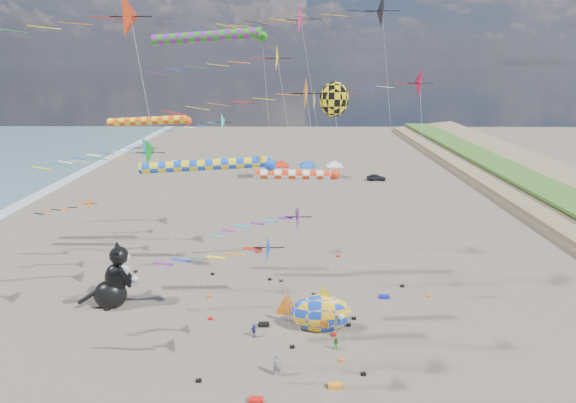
# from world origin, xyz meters

# --- Properties ---
(delta_kite_0) EXTENTS (16.00, 3.12, 26.03)m
(delta_kite_0) POSITION_xyz_m (1.37, 24.15, 24.24)
(delta_kite_0) COLOR #EF185A
(delta_kite_0) RESTS_ON ground
(delta_kite_1) EXTENTS (12.20, 2.44, 24.12)m
(delta_kite_1) POSITION_xyz_m (-8.79, 3.75, 22.60)
(delta_kite_1) COLOR red
(delta_kite_1) RESTS_ON ground
(delta_kite_2) EXTENTS (9.59, 1.77, 12.66)m
(delta_kite_2) POSITION_xyz_m (0.81, 4.49, 11.42)
(delta_kite_2) COLOR #651397
(delta_kite_2) RESTS_ON ground
(delta_kite_3) EXTENTS (9.61, 2.07, 15.91)m
(delta_kite_3) POSITION_xyz_m (-6.34, 25.27, 14.55)
(delta_kite_3) COLOR #25E3D6
(delta_kite_3) RESTS_ON ground
(delta_kite_4) EXTENTS (15.58, 3.03, 26.08)m
(delta_kite_4) POSITION_xyz_m (7.58, 17.26, 24.32)
(delta_kite_4) COLOR black
(delta_kite_4) RESTS_ON ground
(delta_kite_5) EXTENTS (11.45, 2.12, 14.99)m
(delta_kite_5) POSITION_xyz_m (-11.88, 15.16, 13.62)
(delta_kite_5) COLOR blue
(delta_kite_5) RESTS_ON ground
(delta_kite_6) EXTENTS (10.43, 2.07, 19.90)m
(delta_kite_6) POSITION_xyz_m (1.17, 5.97, 18.51)
(delta_kite_6) COLOR orange
(delta_kite_6) RESTS_ON ground
(delta_kite_7) EXTENTS (11.31, 2.62, 20.35)m
(delta_kite_7) POSITION_xyz_m (10.41, 15.30, 18.79)
(delta_kite_7) COLOR red
(delta_kite_7) RESTS_ON ground
(delta_kite_8) EXTENTS (13.17, 2.30, 22.12)m
(delta_kite_8) POSITION_xyz_m (-1.46, 15.56, 20.63)
(delta_kite_8) COLOR yellow
(delta_kite_8) RESTS_ON ground
(delta_kite_9) EXTENTS (8.66, 1.59, 7.82)m
(delta_kite_9) POSITION_xyz_m (-19.12, 20.18, 6.62)
(delta_kite_9) COLOR orange
(delta_kite_9) RESTS_ON ground
(delta_kite_10) EXTENTS (9.56, 2.00, 11.42)m
(delta_kite_10) POSITION_xyz_m (-0.65, 1.24, 10.10)
(delta_kite_10) COLOR #1837BD
(delta_kite_10) RESTS_ON ground
(delta_kite_11) EXTENTS (12.94, 2.45, 15.36)m
(delta_kite_11) POSITION_xyz_m (-11.00, 11.40, 13.86)
(delta_kite_11) COLOR #0F8F20
(delta_kite_11) RESTS_ON ground
(windsock_0) EXTENTS (7.49, 0.73, 13.08)m
(windsock_0) POSITION_xyz_m (1.64, 10.53, 12.63)
(windsock_0) COLOR red
(windsock_0) RESTS_ON ground
(windsock_1) EXTENTS (9.16, 0.80, 12.14)m
(windsock_1) POSITION_xyz_m (-5.96, 18.57, 11.69)
(windsock_1) COLOR black
(windsock_1) RESTS_ON ground
(windsock_2) EXTENTS (10.25, 0.78, 14.47)m
(windsock_2) POSITION_xyz_m (-4.30, 7.56, 14.02)
(windsock_2) COLOR blue
(windsock_2) RESTS_ON ground
(windsock_3) EXTENTS (9.01, 0.79, 15.87)m
(windsock_3) POSITION_xyz_m (-11.75, 19.70, 15.41)
(windsock_3) COLOR #EB4713
(windsock_3) RESTS_ON ground
(windsock_4) EXTENTS (10.85, 0.90, 23.09)m
(windsock_4) POSITION_xyz_m (-5.61, 18.24, 22.57)
(windsock_4) COLOR #248818
(windsock_4) RESTS_ON ground
(angelfish_kite) EXTENTS (3.74, 3.02, 19.19)m
(angelfish_kite) POSITION_xyz_m (4.02, 13.51, 17.72)
(angelfish_kite) COLOR yellow
(angelfish_kite) RESTS_ON ground
(cat_inflatable) EXTENTS (4.74, 3.27, 5.82)m
(cat_inflatable) POSITION_xyz_m (-14.60, 13.68, 2.91)
(cat_inflatable) COLOR black
(cat_inflatable) RESTS_ON ground
(fish_inflatable) EXTENTS (6.62, 3.33, 4.13)m
(fish_inflatable) POSITION_xyz_m (3.28, 10.12, 1.42)
(fish_inflatable) COLOR #133EBE
(fish_inflatable) RESTS_ON ground
(person_adult) EXTENTS (0.71, 0.54, 1.73)m
(person_adult) POSITION_xyz_m (0.02, 4.41, 0.86)
(person_adult) COLOR slate
(person_adult) RESTS_ON ground
(child_green) EXTENTS (0.55, 0.46, 1.02)m
(child_green) POSITION_xyz_m (4.33, 7.30, 0.51)
(child_green) COLOR #2B8425
(child_green) RESTS_ON ground
(child_blue) EXTENTS (0.71, 0.57, 1.13)m
(child_blue) POSITION_xyz_m (-1.94, 8.94, 0.56)
(child_blue) COLOR navy
(child_blue) RESTS_ON ground
(kite_bag_0) EXTENTS (0.90, 0.44, 0.30)m
(kite_bag_0) POSITION_xyz_m (9.48, 15.10, 0.15)
(kite_bag_0) COLOR #121FBA
(kite_bag_0) RESTS_ON ground
(kite_bag_1) EXTENTS (0.90, 0.44, 0.30)m
(kite_bag_1) POSITION_xyz_m (-1.25, 10.46, 0.15)
(kite_bag_1) COLOR black
(kite_bag_1) RESTS_ON ground
(kite_bag_2) EXTENTS (0.90, 0.44, 0.30)m
(kite_bag_2) POSITION_xyz_m (-1.24, 1.90, 0.15)
(kite_bag_2) COLOR red
(kite_bag_2) RESTS_ON ground
(kite_bag_3) EXTENTS (0.90, 0.44, 0.30)m
(kite_bag_3) POSITION_xyz_m (3.89, 3.25, 0.15)
(kite_bag_3) COLOR orange
(kite_bag_3) RESTS_ON ground
(tent_row) EXTENTS (19.20, 4.20, 3.80)m
(tent_row) POSITION_xyz_m (1.50, 60.00, 3.15)
(tent_row) COLOR white
(tent_row) RESTS_ON ground
(parked_car) EXTENTS (3.51, 1.52, 1.18)m
(parked_car) POSITION_xyz_m (16.45, 58.00, 0.59)
(parked_car) COLOR #26262D
(parked_car) RESTS_ON ground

